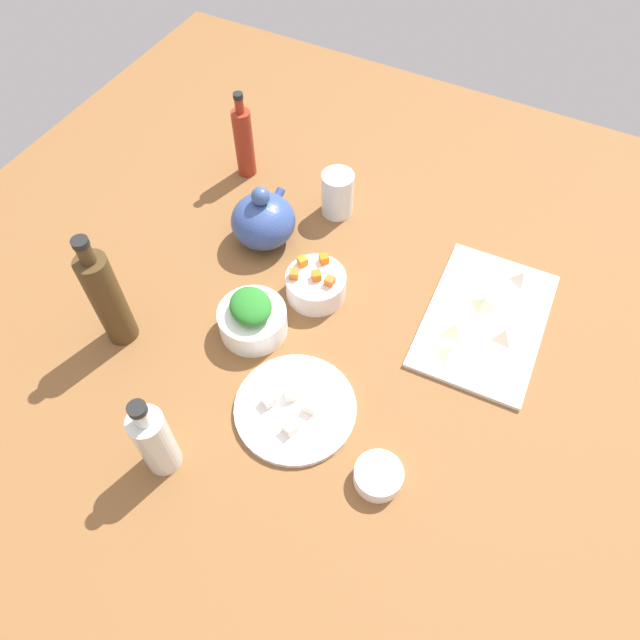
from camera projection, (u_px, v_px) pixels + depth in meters
tabletop at (320, 338)px, 121.53cm from camera, size 190.00×190.00×3.00cm
cutting_board at (485, 320)px, 121.77cm from camera, size 35.96×24.78×1.00cm
plate_tofu at (295, 408)px, 109.98cm from camera, size 22.84×22.84×1.20cm
bowl_greens at (253, 321)px, 118.55cm from camera, size 13.81×13.81×5.97cm
bowl_carrots at (316, 285)px, 124.00cm from camera, size 12.65×12.65×5.71cm
bowl_small_side at (378, 476)px, 101.33cm from camera, size 8.55×8.55×3.41cm
teapot at (263, 220)px, 130.64cm from camera, size 16.06×14.30×15.16cm
bottle_0 at (244, 141)px, 141.10cm from camera, size 4.54×4.54×22.20cm
bottle_1 at (107, 298)px, 110.70cm from camera, size 6.05×6.05×27.73cm
bottle_2 at (154, 440)px, 97.88cm from camera, size 6.12×6.12×20.47cm
drinking_glass_0 at (337, 194)px, 136.30cm from camera, size 7.49×7.49×10.89cm
carrot_cube_0 at (316, 276)px, 120.65cm from camera, size 2.54×2.54×1.80cm
carrot_cube_1 at (324, 259)px, 123.30cm from camera, size 2.54×2.54×1.80cm
carrot_cube_2 at (330, 281)px, 119.83cm from camera, size 1.87×1.87×1.80cm
carrot_cube_3 at (294, 274)px, 120.89cm from camera, size 2.32×2.32×1.80cm
carrot_cube_4 at (302, 261)px, 122.90cm from camera, size 2.49×2.49×1.80cm
chopped_greens_mound at (251, 306)px, 114.46cm from camera, size 12.30×12.49×4.04cm
tofu_cube_0 at (311, 406)px, 108.33cm from camera, size 2.32×2.32×2.20cm
tofu_cube_1 at (290, 394)px, 109.81cm from camera, size 3.11×3.11×2.20cm
tofu_cube_2 at (290, 428)px, 105.84cm from camera, size 2.80×2.80×2.20cm
tofu_cube_3 at (268, 400)px, 109.09cm from camera, size 2.95×2.95×2.20cm
dumpling_0 at (504, 333)px, 117.72cm from camera, size 5.96×5.95×2.46cm
dumpling_1 at (454, 328)px, 118.41cm from camera, size 7.21×7.20×2.46cm
dumpling_2 at (516, 314)px, 120.53cm from camera, size 5.97×5.48×2.31cm
dumpling_3 at (484, 302)px, 122.17cm from camera, size 3.99×4.51×2.53cm
dumpling_4 at (523, 277)px, 126.10cm from camera, size 4.96×4.88×2.57cm
dumpling_5 at (451, 351)px, 115.27cm from camera, size 5.92×5.51×2.65cm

